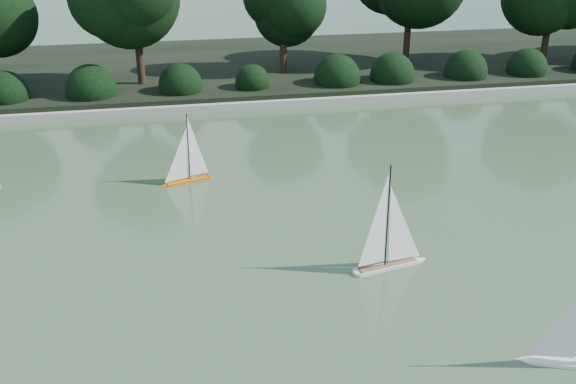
{
  "coord_description": "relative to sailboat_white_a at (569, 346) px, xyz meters",
  "views": [
    {
      "loc": [
        -2.48,
        -6.64,
        4.62
      ],
      "look_at": [
        -0.73,
        2.07,
        0.7
      ],
      "focal_mm": 40.0,
      "sensor_mm": 36.0,
      "label": 1
    }
  ],
  "objects": [
    {
      "name": "ground",
      "position": [
        -1.67,
        1.62,
        -0.24
      ],
      "size": [
        80.0,
        80.0,
        0.0
      ],
      "primitive_type": "plane",
      "color": "#32462A",
      "rests_on": "ground"
    },
    {
      "name": "pond_coping",
      "position": [
        -1.67,
        10.62,
        -0.15
      ],
      "size": [
        40.0,
        0.35,
        0.18
      ],
      "primitive_type": "cube",
      "color": "gray",
      "rests_on": "ground"
    },
    {
      "name": "far_bank",
      "position": [
        -1.67,
        14.62,
        -0.09
      ],
      "size": [
        40.0,
        8.0,
        0.3
      ],
      "primitive_type": "cube",
      "color": "black",
      "rests_on": "ground"
    },
    {
      "name": "shrub_hedge",
      "position": [
        -1.67,
        11.52,
        0.21
      ],
      "size": [
        29.1,
        1.1,
        1.1
      ],
      "color": "black",
      "rests_on": "ground"
    },
    {
      "name": "sailboat_white_a",
      "position": [
        0.0,
        0.0,
        0.0
      ],
      "size": [
        1.11,
        0.56,
        1.55
      ],
      "color": "silver",
      "rests_on": "ground"
    },
    {
      "name": "sailboat_white_b",
      "position": [
        -1.15,
        2.41,
        0.01
      ],
      "size": [
        1.2,
        0.43,
        1.64
      ],
      "color": "silver",
      "rests_on": "ground"
    },
    {
      "name": "sailboat_orange",
      "position": [
        -3.89,
        6.07,
        -0.03
      ],
      "size": [
        1.01,
        0.43,
        1.39
      ],
      "color": "#DC6005",
      "rests_on": "ground"
    }
  ]
}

